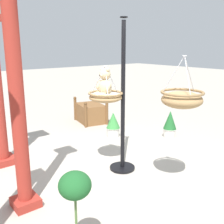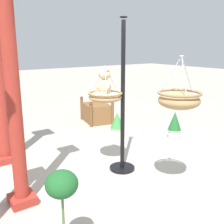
{
  "view_description": "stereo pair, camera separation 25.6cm",
  "coord_description": "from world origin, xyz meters",
  "px_view_note": "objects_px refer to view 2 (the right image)",
  "views": [
    {
      "loc": [
        -3.49,
        2.91,
        2.13
      ],
      "look_at": [
        -0.0,
        0.09,
        1.02
      ],
      "focal_mm": 43.56,
      "sensor_mm": 36.0,
      "label": 1
    },
    {
      "loc": [
        -3.65,
        2.7,
        2.13
      ],
      "look_at": [
        -0.0,
        0.09,
        1.02
      ],
      "focal_mm": 43.56,
      "sensor_mm": 36.0,
      "label": 2
    }
  ],
  "objects_px": {
    "hanging_basket_left_high": "(179,99)",
    "potted_plant_flowering_red": "(117,125)",
    "hanging_basket_with_teddy": "(105,96)",
    "greenhouse_pillar_left": "(13,98)",
    "greenhouse_pillar_far_back": "(0,95)",
    "display_pole_central": "(123,125)",
    "wooden_planter_box": "(97,112)",
    "potted_plant_fern_front": "(63,211)",
    "teddy_bear": "(104,84)",
    "potted_plant_tall_leafy": "(175,125)"
  },
  "relations": [
    {
      "from": "display_pole_central",
      "to": "hanging_basket_with_teddy",
      "type": "height_order",
      "value": "display_pole_central"
    },
    {
      "from": "display_pole_central",
      "to": "greenhouse_pillar_far_back",
      "type": "height_order",
      "value": "greenhouse_pillar_far_back"
    },
    {
      "from": "display_pole_central",
      "to": "potted_plant_fern_front",
      "type": "xyz_separation_m",
      "value": [
        -1.35,
        1.77,
        -0.22
      ]
    },
    {
      "from": "greenhouse_pillar_far_back",
      "to": "wooden_planter_box",
      "type": "distance_m",
      "value": 3.26
    },
    {
      "from": "display_pole_central",
      "to": "hanging_basket_left_high",
      "type": "bearing_deg",
      "value": -175.5
    },
    {
      "from": "display_pole_central",
      "to": "greenhouse_pillar_far_back",
      "type": "relative_size",
      "value": 0.98
    },
    {
      "from": "teddy_bear",
      "to": "greenhouse_pillar_far_back",
      "type": "relative_size",
      "value": 0.18
    },
    {
      "from": "hanging_basket_with_teddy",
      "to": "potted_plant_flowering_red",
      "type": "height_order",
      "value": "hanging_basket_with_teddy"
    },
    {
      "from": "hanging_basket_with_teddy",
      "to": "greenhouse_pillar_left",
      "type": "distance_m",
      "value": 1.55
    },
    {
      "from": "hanging_basket_with_teddy",
      "to": "greenhouse_pillar_left",
      "type": "height_order",
      "value": "greenhouse_pillar_left"
    },
    {
      "from": "greenhouse_pillar_left",
      "to": "potted_plant_fern_front",
      "type": "xyz_separation_m",
      "value": [
        -1.31,
        -0.01,
        -0.89
      ]
    },
    {
      "from": "hanging_basket_with_teddy",
      "to": "greenhouse_pillar_left",
      "type": "xyz_separation_m",
      "value": [
        -0.19,
        1.52,
        0.17
      ]
    },
    {
      "from": "display_pole_central",
      "to": "greenhouse_pillar_left",
      "type": "distance_m",
      "value": 1.9
    },
    {
      "from": "greenhouse_pillar_left",
      "to": "potted_plant_flowering_red",
      "type": "distance_m",
      "value": 3.32
    },
    {
      "from": "potted_plant_fern_front",
      "to": "potted_plant_flowering_red",
      "type": "xyz_separation_m",
      "value": [
        2.79,
        -2.73,
        -0.29
      ]
    },
    {
      "from": "hanging_basket_with_teddy",
      "to": "potted_plant_tall_leafy",
      "type": "xyz_separation_m",
      "value": [
        0.43,
        -2.23,
        -0.99
      ]
    },
    {
      "from": "potted_plant_fern_front",
      "to": "potted_plant_flowering_red",
      "type": "relative_size",
      "value": 1.69
    },
    {
      "from": "greenhouse_pillar_left",
      "to": "potted_plant_flowering_red",
      "type": "height_order",
      "value": "greenhouse_pillar_left"
    },
    {
      "from": "potted_plant_tall_leafy",
      "to": "hanging_basket_with_teddy",
      "type": "bearing_deg",
      "value": 100.84
    },
    {
      "from": "potted_plant_fern_front",
      "to": "potted_plant_flowering_red",
      "type": "bearing_deg",
      "value": -44.35
    },
    {
      "from": "teddy_bear",
      "to": "hanging_basket_with_teddy",
      "type": "bearing_deg",
      "value": -90.0
    },
    {
      "from": "hanging_basket_with_teddy",
      "to": "potted_plant_fern_front",
      "type": "relative_size",
      "value": 0.58
    },
    {
      "from": "wooden_planter_box",
      "to": "hanging_basket_with_teddy",
      "type": "bearing_deg",
      "value": 150.4
    },
    {
      "from": "display_pole_central",
      "to": "teddy_bear",
      "type": "height_order",
      "value": "display_pole_central"
    },
    {
      "from": "wooden_planter_box",
      "to": "greenhouse_pillar_far_back",
      "type": "bearing_deg",
      "value": 114.24
    },
    {
      "from": "teddy_bear",
      "to": "potted_plant_flowering_red",
      "type": "height_order",
      "value": "teddy_bear"
    },
    {
      "from": "hanging_basket_with_teddy",
      "to": "wooden_planter_box",
      "type": "relative_size",
      "value": 0.57
    },
    {
      "from": "display_pole_central",
      "to": "potted_plant_tall_leafy",
      "type": "distance_m",
      "value": 2.12
    },
    {
      "from": "greenhouse_pillar_left",
      "to": "greenhouse_pillar_far_back",
      "type": "height_order",
      "value": "greenhouse_pillar_left"
    },
    {
      "from": "potted_plant_flowering_red",
      "to": "display_pole_central",
      "type": "bearing_deg",
      "value": 146.25
    },
    {
      "from": "hanging_basket_left_high",
      "to": "potted_plant_flowering_red",
      "type": "relative_size",
      "value": 1.19
    },
    {
      "from": "wooden_planter_box",
      "to": "hanging_basket_left_high",
      "type": "bearing_deg",
      "value": 163.29
    },
    {
      "from": "hanging_basket_with_teddy",
      "to": "potted_plant_fern_front",
      "type": "distance_m",
      "value": 2.25
    },
    {
      "from": "greenhouse_pillar_left",
      "to": "wooden_planter_box",
      "type": "xyz_separation_m",
      "value": [
        2.87,
        -3.04,
        -1.2
      ]
    },
    {
      "from": "greenhouse_pillar_left",
      "to": "wooden_planter_box",
      "type": "distance_m",
      "value": 4.35
    },
    {
      "from": "greenhouse_pillar_far_back",
      "to": "wooden_planter_box",
      "type": "xyz_separation_m",
      "value": [
        1.28,
        -2.84,
        -0.98
      ]
    },
    {
      "from": "greenhouse_pillar_left",
      "to": "wooden_planter_box",
      "type": "relative_size",
      "value": 2.95
    },
    {
      "from": "teddy_bear",
      "to": "potted_plant_tall_leafy",
      "type": "bearing_deg",
      "value": -79.27
    },
    {
      "from": "teddy_bear",
      "to": "potted_plant_fern_front",
      "type": "height_order",
      "value": "teddy_bear"
    },
    {
      "from": "hanging_basket_left_high",
      "to": "teddy_bear",
      "type": "bearing_deg",
      "value": 15.93
    },
    {
      "from": "greenhouse_pillar_far_back",
      "to": "potted_plant_flowering_red",
      "type": "bearing_deg",
      "value": -92.54
    },
    {
      "from": "greenhouse_pillar_left",
      "to": "wooden_planter_box",
      "type": "height_order",
      "value": "greenhouse_pillar_left"
    },
    {
      "from": "hanging_basket_with_teddy",
      "to": "teddy_bear",
      "type": "bearing_deg",
      "value": 90.0
    },
    {
      "from": "greenhouse_pillar_left",
      "to": "potted_plant_tall_leafy",
      "type": "relative_size",
      "value": 4.78
    },
    {
      "from": "display_pole_central",
      "to": "hanging_basket_with_teddy",
      "type": "bearing_deg",
      "value": 59.04
    },
    {
      "from": "greenhouse_pillar_left",
      "to": "potted_plant_flowering_red",
      "type": "bearing_deg",
      "value": -61.61
    },
    {
      "from": "display_pole_central",
      "to": "teddy_bear",
      "type": "bearing_deg",
      "value": 61.22
    },
    {
      "from": "greenhouse_pillar_far_back",
      "to": "potted_plant_tall_leafy",
      "type": "height_order",
      "value": "greenhouse_pillar_far_back"
    },
    {
      "from": "display_pole_central",
      "to": "potted_plant_fern_front",
      "type": "distance_m",
      "value": 2.24
    },
    {
      "from": "teddy_bear",
      "to": "potted_plant_flowering_red",
      "type": "bearing_deg",
      "value": -43.79
    }
  ]
}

